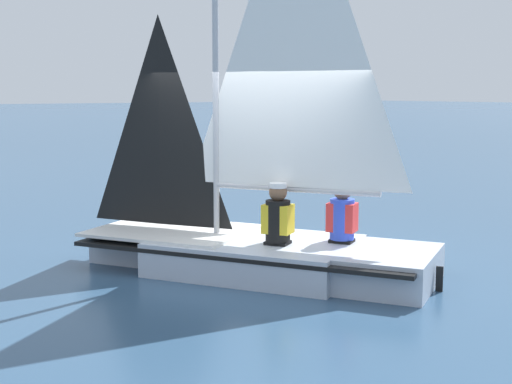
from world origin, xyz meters
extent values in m
plane|color=#2D4C6B|center=(0.00, 0.00, 0.00)|extent=(260.00, 260.00, 0.00)
cube|color=#B2BCCC|center=(0.00, 0.00, 0.21)|extent=(2.94, 2.69, 0.42)
cube|color=#B2BCCC|center=(1.46, 0.89, 0.21)|extent=(1.34, 1.32, 0.42)
cube|color=#B2BCCC|center=(-1.46, -0.89, 0.21)|extent=(1.61, 1.75, 0.42)
cube|color=black|center=(0.00, 0.00, 0.34)|extent=(4.56, 3.69, 0.05)
cube|color=silver|center=(1.03, 0.63, 0.44)|extent=(2.49, 2.35, 0.04)
cylinder|color=#B7B7BC|center=(0.47, 0.28, 2.77)|extent=(0.08, 0.08, 4.71)
cylinder|color=#B7B7BC|center=(-0.44, -0.27, 1.08)|extent=(1.85, 1.16, 0.07)
pyramid|color=white|center=(-0.44, -0.27, 3.06)|extent=(1.75, 1.09, 3.90)
pyramid|color=black|center=(1.17, 0.71, 1.88)|extent=(1.29, 0.81, 2.72)
cube|color=black|center=(-1.95, -1.18, 0.15)|extent=(0.08, 0.07, 0.29)
cube|color=black|center=(-0.39, -0.05, 0.23)|extent=(0.36, 0.35, 0.45)
cylinder|color=black|center=(-0.39, -0.05, 0.71)|extent=(0.41, 0.41, 0.50)
cube|color=yellow|center=(-0.39, -0.05, 0.73)|extent=(0.43, 0.40, 0.35)
sphere|color=brown|center=(-0.39, -0.05, 1.05)|extent=(0.22, 0.22, 0.22)
cylinder|color=white|center=(-0.39, -0.05, 1.14)|extent=(0.29, 0.29, 0.06)
cube|color=black|center=(-0.76, -0.76, 0.23)|extent=(0.36, 0.35, 0.45)
cylinder|color=blue|center=(-0.76, -0.76, 0.71)|extent=(0.41, 0.41, 0.50)
cube|color=red|center=(-0.76, -0.76, 0.73)|extent=(0.43, 0.40, 0.35)
sphere|color=brown|center=(-0.76, -0.76, 1.05)|extent=(0.22, 0.22, 0.22)
cylinder|color=black|center=(-0.76, -0.76, 1.14)|extent=(0.29, 0.29, 0.06)
camera|label=1|loc=(-7.17, 5.06, 2.25)|focal=50.00mm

